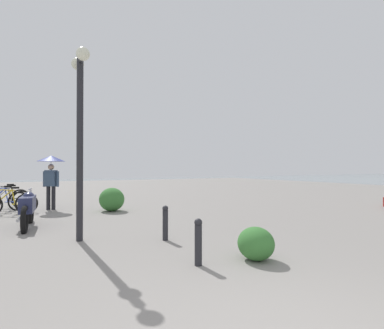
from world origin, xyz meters
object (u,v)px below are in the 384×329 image
Objects in this scene: bicycle_blue at (2,201)px; bicycle_silver at (6,200)px; pedestrian at (51,167)px; motorcycle at (28,208)px; bicycle_black at (5,198)px; lamppost at (80,116)px; bollard_mid at (165,222)px; bollard_near at (198,241)px; bicycle_yellow at (9,204)px.

bicycle_blue is 0.63m from bicycle_silver.
motorcycle is at bearing 166.52° from pedestrian.
bicycle_black is (5.06, 0.73, -0.14)m from motorcycle.
motorcycle is 1.23× the size of bicycle_blue.
bicycle_black is at bearing 13.01° from lamppost.
lamppost is 5.39× the size of bollard_mid.
pedestrian is 6.83m from bollard_mid.
motorcycle is 5.46m from bollard_near.
lamppost is 2.30× the size of bicycle_yellow.
pedestrian is (3.38, -0.81, 1.10)m from motorcycle.
lamppost is 5.79m from bicycle_yellow.
bicycle_yellow is (2.83, 0.52, -0.14)m from motorcycle.
bicycle_black is at bearing -1.74° from bicycle_blue.
bicycle_black is at bearing 6.18° from bicycle_silver.
bicycle_black is 8.81m from bollard_mid.
bicycle_silver is 8.16m from bollard_mid.
pedestrian is 8.53m from bollard_near.
motorcycle is 4.43m from bicycle_silver.
bollard_mid is at bearing -164.54° from pedestrian.
bicycle_black is (2.23, 0.20, 0.00)m from bicycle_yellow.
bicycle_silver reaches higher than bollard_mid.
bicycle_blue is 2.34× the size of bollard_mid.
bicycle_yellow is 1.01× the size of bicycle_black.
bicycle_blue reaches higher than bollard_mid.
bicycle_yellow is 2.34× the size of bollard_mid.
bollard_mid is (-5.93, -3.13, 0.04)m from bicycle_yellow.
lamppost is 2.33× the size of bicycle_black.
motorcycle is at bearing -169.49° from bicycle_yellow.
motorcycle is at bearing 25.73° from bollard_near.
bollard_near is 1.00× the size of bollard_mid.
bicycle_yellow is 2.33× the size of bollard_near.
bicycle_yellow is 0.87× the size of pedestrian.
bicycle_silver is at bearing -10.38° from bicycle_blue.
lamppost is at bearing -166.31° from bicycle_silver.
bicycle_yellow is at bearing 20.49° from bollard_near.
bollard_near is (-2.67, -1.41, -2.31)m from lamppost.
motorcycle is 2.88m from bicycle_yellow.
bicycle_silver is at bearing -173.82° from bicycle_black.
lamppost reaches higher than bollard_near.
bollard_mid is (-7.48, -3.26, 0.04)m from bicycle_silver.
lamppost is at bearing -163.97° from bicycle_blue.
lamppost is at bearing -156.90° from motorcycle.
lamppost is at bearing -178.48° from pedestrian.
motorcycle is 1.24× the size of bicycle_black.
motorcycle reaches higher than bicycle_black.
bollard_near is at bearing -154.27° from motorcycle.
bicycle_silver is (6.63, 1.62, -2.35)m from lamppost.
lamppost reaches higher than motorcycle.
pedestrian reaches higher than motorcycle.
bollard_near is at bearing -162.74° from bicycle_black.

